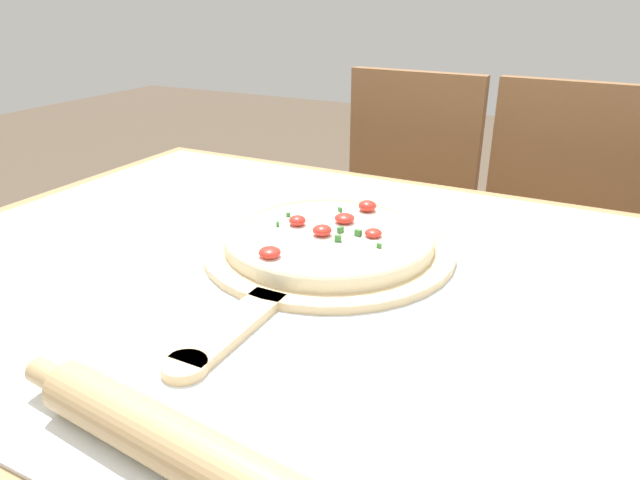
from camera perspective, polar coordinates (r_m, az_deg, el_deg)
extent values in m
cube|color=#A87F51|center=(0.80, 2.43, -5.03)|extent=(1.39, 0.96, 0.03)
cylinder|color=#A87F51|center=(1.60, -12.41, -4.76)|extent=(0.06, 0.06, 0.69)
cube|color=silver|center=(0.80, 2.45, -3.93)|extent=(1.31, 0.88, 0.00)
cylinder|color=#D6B784|center=(0.87, 0.90, -0.74)|extent=(0.38, 0.38, 0.01)
cube|color=#D6B784|center=(0.68, -8.70, -8.58)|extent=(0.04, 0.17, 0.01)
cylinder|color=#D6B784|center=(0.62, -13.40, -12.26)|extent=(0.05, 0.05, 0.01)
cylinder|color=beige|center=(0.87, 0.90, 0.10)|extent=(0.32, 0.32, 0.02)
torus|color=beige|center=(0.86, 0.91, 0.59)|extent=(0.32, 0.32, 0.02)
cylinder|color=white|center=(0.86, 0.91, 0.68)|extent=(0.28, 0.28, 0.00)
ellipsoid|color=red|center=(0.85, 0.21, 0.98)|extent=(0.03, 0.03, 0.02)
ellipsoid|color=red|center=(0.89, -2.28, 1.96)|extent=(0.03, 0.03, 0.02)
ellipsoid|color=red|center=(0.95, 4.76, 3.42)|extent=(0.03, 0.03, 0.02)
ellipsoid|color=red|center=(0.90, 2.47, 2.19)|extent=(0.03, 0.03, 0.01)
ellipsoid|color=red|center=(0.78, -5.06, -1.23)|extent=(0.03, 0.03, 0.01)
ellipsoid|color=red|center=(0.85, 5.36, 0.72)|extent=(0.03, 0.03, 0.01)
cube|color=#387533|center=(0.85, 3.82, 0.72)|extent=(0.01, 0.01, 0.01)
cube|color=#387533|center=(0.86, 4.00, 0.76)|extent=(0.01, 0.01, 0.01)
cube|color=#387533|center=(0.90, 2.82, 2.09)|extent=(0.01, 0.01, 0.01)
cube|color=#387533|center=(0.83, 1.81, 0.15)|extent=(0.01, 0.01, 0.01)
cube|color=#387533|center=(0.81, 5.93, -0.57)|extent=(0.01, 0.00, 0.01)
cube|color=#387533|center=(0.94, 2.03, 3.06)|extent=(0.01, 0.01, 0.01)
cube|color=#387533|center=(0.92, -3.19, 2.54)|extent=(0.01, 0.01, 0.01)
cube|color=#387533|center=(0.89, -4.25, 1.61)|extent=(0.01, 0.01, 0.01)
cube|color=#387533|center=(0.86, 2.06, 1.02)|extent=(0.01, 0.01, 0.01)
cylinder|color=tan|center=(0.50, -13.24, -19.84)|extent=(0.32, 0.08, 0.05)
cylinder|color=tan|center=(0.62, -25.31, -12.29)|extent=(0.05, 0.03, 0.03)
cube|color=brown|center=(1.58, 6.34, -0.81)|extent=(0.42, 0.42, 0.02)
cube|color=brown|center=(1.66, 9.24, 8.77)|extent=(0.38, 0.05, 0.44)
cylinder|color=brown|center=(1.62, -1.57, -9.09)|extent=(0.04, 0.04, 0.44)
cylinder|color=brown|center=(1.51, 9.16, -12.19)|extent=(0.04, 0.04, 0.44)
cylinder|color=brown|center=(1.87, 3.48, -4.45)|extent=(0.04, 0.04, 0.44)
cylinder|color=brown|center=(1.77, 12.89, -6.73)|extent=(0.04, 0.04, 0.44)
cube|color=brown|center=(1.50, 21.00, -3.69)|extent=(0.42, 0.42, 0.02)
cube|color=brown|center=(1.59, 23.39, 6.46)|extent=(0.38, 0.05, 0.44)
cylinder|color=brown|center=(1.50, 12.49, -12.65)|extent=(0.04, 0.04, 0.44)
cylinder|color=brown|center=(1.47, 24.81, -15.50)|extent=(0.04, 0.04, 0.44)
cylinder|color=brown|center=(1.77, 15.77, -7.10)|extent=(0.04, 0.04, 0.44)
cylinder|color=brown|center=(1.74, 26.07, -9.34)|extent=(0.04, 0.04, 0.44)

